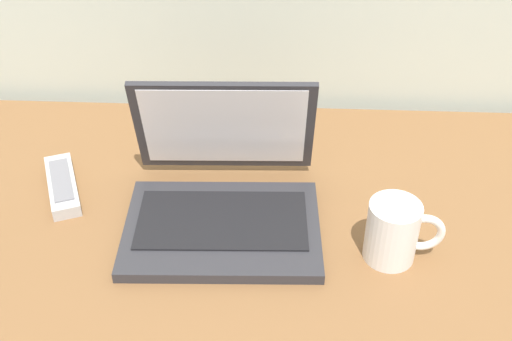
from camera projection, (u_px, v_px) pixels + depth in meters
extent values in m
cube|color=brown|center=(289.00, 238.00, 1.03)|extent=(1.60, 0.76, 0.03)
cube|color=#2D2D33|center=(222.00, 229.00, 1.01)|extent=(0.32, 0.23, 0.02)
cube|color=black|center=(223.00, 218.00, 1.02)|extent=(0.28, 0.15, 0.00)
cube|color=#2D2D33|center=(224.00, 126.00, 1.06)|extent=(0.30, 0.08, 0.20)
cube|color=white|center=(224.00, 128.00, 1.05)|extent=(0.27, 0.06, 0.17)
cylinder|color=white|center=(392.00, 232.00, 0.95)|extent=(0.08, 0.08, 0.10)
torus|color=white|center=(422.00, 233.00, 0.94)|extent=(0.07, 0.01, 0.07)
cube|color=#B7B7B7|center=(62.00, 185.00, 1.10)|extent=(0.10, 0.17, 0.02)
cube|color=slate|center=(61.00, 180.00, 1.09)|extent=(0.07, 0.12, 0.00)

